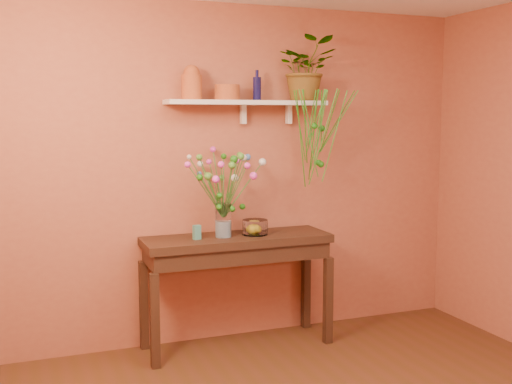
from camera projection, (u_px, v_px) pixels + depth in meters
The scene contains 13 objects.
room at pixel (364, 206), 3.21m from camera, with size 4.04×4.04×2.70m.
sideboard at pixel (237, 252), 4.86m from camera, with size 1.46×0.47×0.89m.
wall_shelf at pixel (248, 103), 4.90m from camera, with size 1.30×0.24×0.19m.
terracotta_jug at pixel (192, 83), 4.70m from camera, with size 0.20×0.20×0.26m.
terracotta_pot at pixel (227, 92), 4.81m from camera, with size 0.19×0.19×0.12m, color #AC5026.
blue_bottle at pixel (257, 88), 4.92m from camera, with size 0.07×0.07×0.24m.
spider_plant at pixel (307, 69), 5.02m from camera, with size 0.46×0.40×0.51m, color #226C14.
plant_fronds at pixel (318, 135), 4.96m from camera, with size 0.53×0.44×0.78m.
glass_vase at pixel (223, 223), 4.79m from camera, with size 0.13×0.13×0.26m.
bouquet at pixel (227, 174), 4.74m from camera, with size 0.65×0.43×0.54m.
glass_bowl at pixel (255, 228), 4.89m from camera, with size 0.20×0.20×0.12m.
lemon at pixel (254, 229), 4.89m from camera, with size 0.08×0.08×0.08m, color yellow.
carton at pixel (197, 232), 4.70m from camera, with size 0.05×0.04×0.11m, color #2A678D.
Camera 1 is at (-1.67, -2.76, 1.81)m, focal length 43.71 mm.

